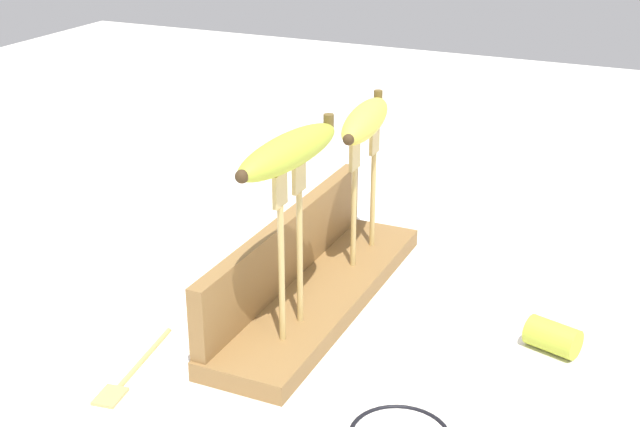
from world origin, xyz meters
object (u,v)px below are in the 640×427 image
object	(u,v)px
banana_raised_left	(289,151)
banana_raised_right	(365,120)
fork_stand_left	(290,236)
fork_fallen_near	(128,375)
fork_stand_right	(364,184)
banana_chunk_near	(552,337)

from	to	relation	value
banana_raised_left	banana_raised_right	size ratio (longest dim) A/B	1.05
banana_raised_left	fork_stand_left	bearing A→B (deg)	-4.76
fork_fallen_near	banana_raised_right	bearing A→B (deg)	-21.16
fork_stand_right	banana_raised_left	xyz separation A→B (m)	(-0.22, 0.00, 0.11)
fork_stand_right	banana_raised_right	bearing A→B (deg)	-172.09
fork_stand_left	banana_chunk_near	distance (m)	0.32
fork_stand_right	banana_chunk_near	xyz separation A→B (m)	(-0.10, -0.27, -0.11)
banana_raised_left	banana_chunk_near	size ratio (longest dim) A/B	2.80
banana_chunk_near	banana_raised_right	bearing A→B (deg)	69.79
fork_stand_right	banana_chunk_near	bearing A→B (deg)	-110.22
banana_raised_left	fork_stand_right	bearing A→B (deg)	-0.00
fork_stand_right	banana_raised_left	bearing A→B (deg)	180.00
fork_stand_left	banana_raised_right	size ratio (longest dim) A/B	1.10
fork_stand_left	fork_stand_right	size ratio (longest dim) A/B	1.16
fork_stand_left	fork_stand_right	world-z (taller)	fork_stand_left
fork_fallen_near	banana_chunk_near	xyz separation A→B (m)	(0.25, -0.41, 0.01)
fork_stand_left	banana_raised_left	size ratio (longest dim) A/B	1.05
fork_stand_right	banana_raised_right	xyz separation A→B (m)	(-0.00, -0.00, 0.09)
fork_stand_left	fork_fallen_near	distance (m)	0.23
fork_stand_right	banana_raised_left	world-z (taller)	banana_raised_left
banana_raised_left	fork_fallen_near	distance (m)	0.30
banana_raised_right	banana_chunk_near	bearing A→B (deg)	-110.21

